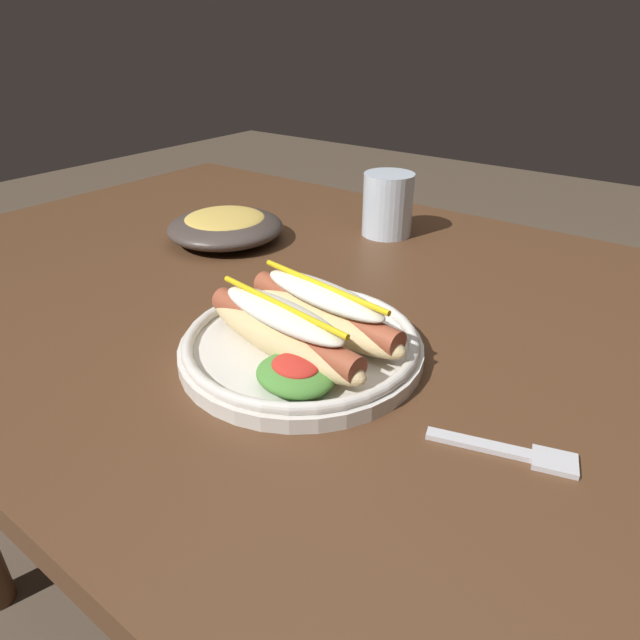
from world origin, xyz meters
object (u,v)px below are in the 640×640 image
object	(u,v)px
fork	(514,452)
hot_dog_plate	(302,336)
water_cup	(388,204)
side_bowl	(225,226)

from	to	relation	value
fork	hot_dog_plate	bearing A→B (deg)	160.14
water_cup	side_bowl	bearing A→B (deg)	-136.45
fork	side_bowl	bearing A→B (deg)	141.92
hot_dog_plate	water_cup	xyz separation A→B (m)	(-0.12, 0.38, 0.02)
fork	water_cup	xyz separation A→B (m)	(-0.35, 0.39, 0.05)
hot_dog_plate	side_bowl	xyz separation A→B (m)	(-0.31, 0.20, -0.00)
water_cup	side_bowl	size ratio (longest dim) A/B	0.55
fork	water_cup	distance (m)	0.53
water_cup	side_bowl	world-z (taller)	water_cup
water_cup	hot_dog_plate	bearing A→B (deg)	-71.81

